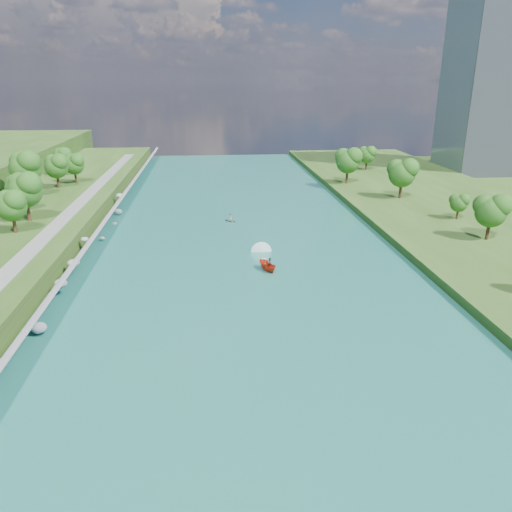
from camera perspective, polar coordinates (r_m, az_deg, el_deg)
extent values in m
plane|color=#2D5119|center=(67.34, -0.74, -5.26)|extent=(260.00, 260.00, 0.00)
cube|color=#196259|center=(85.85, -1.84, 0.33)|extent=(55.00, 240.00, 0.10)
cube|color=slate|center=(87.69, -18.96, 0.87)|extent=(3.54, 236.00, 4.05)
ellipsoid|color=gray|center=(63.69, -23.56, -7.53)|extent=(1.77, 1.63, 1.33)
ellipsoid|color=gray|center=(73.45, -21.41, -2.91)|extent=(1.72, 1.57, 1.17)
ellipsoid|color=gray|center=(80.36, -20.13, -0.73)|extent=(1.86, 1.81, 1.05)
ellipsoid|color=gray|center=(90.07, -18.99, 1.82)|extent=(1.34, 1.39, 0.78)
ellipsoid|color=gray|center=(96.28, -17.20, 1.94)|extent=(1.02, 0.89, 0.68)
ellipsoid|color=gray|center=(107.51, -15.86, 3.59)|extent=(0.94, 0.96, 0.63)
ellipsoid|color=gray|center=(114.42, -15.50, 4.89)|extent=(1.80, 1.51, 1.28)
ellipsoid|color=gray|center=(122.38, -15.36, 6.68)|extent=(1.62, 2.02, 0.97)
cube|color=gray|center=(89.01, -23.24, 1.78)|extent=(3.00, 200.00, 0.10)
cube|color=gray|center=(178.84, 25.19, 18.30)|extent=(22.00, 22.00, 60.00)
ellipsoid|color=#254F15|center=(93.88, -26.14, 4.99)|extent=(5.28, 5.28, 8.81)
ellipsoid|color=#254F15|center=(100.87, -24.86, 6.63)|extent=(6.44, 6.44, 10.74)
ellipsoid|color=#254F15|center=(109.75, -25.54, 6.88)|extent=(5.19, 5.19, 8.65)
ellipsoid|color=#254F15|center=(122.32, -24.86, 8.93)|extent=(7.30, 7.30, 12.17)
ellipsoid|color=#254F15|center=(130.52, -21.85, 9.33)|extent=(5.81, 5.81, 9.68)
ellipsoid|color=#254F15|center=(135.83, -20.06, 9.69)|extent=(5.25, 5.25, 8.75)
ellipsoid|color=#254F15|center=(148.14, -21.24, 10.30)|extent=(5.33, 5.33, 8.88)
ellipsoid|color=#254F15|center=(96.32, 25.25, 4.46)|extent=(5.77, 5.77, 9.62)
ellipsoid|color=#254F15|center=(109.09, 22.16, 5.52)|extent=(3.69, 3.69, 6.15)
ellipsoid|color=#254F15|center=(124.03, 16.32, 8.88)|extent=(6.68, 6.68, 11.13)
ellipsoid|color=#254F15|center=(139.50, 10.44, 10.47)|extent=(6.81, 6.81, 11.36)
ellipsoid|color=#254F15|center=(162.74, 12.56, 11.11)|extent=(5.24, 5.24, 8.73)
imported|color=red|center=(77.70, 1.29, -1.11)|extent=(2.98, 4.26, 1.54)
imported|color=#66605B|center=(77.15, 1.03, -0.96)|extent=(0.70, 0.63, 1.60)
imported|color=#66605B|center=(78.11, 1.61, -0.75)|extent=(0.87, 0.78, 1.49)
cube|color=white|center=(80.75, 1.04, -0.86)|extent=(0.90, 5.00, 0.06)
imported|color=gray|center=(105.30, -2.90, 4.11)|extent=(3.13, 3.11, 0.53)
imported|color=#66605B|center=(105.11, -2.90, 4.49)|extent=(0.77, 0.54, 1.47)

